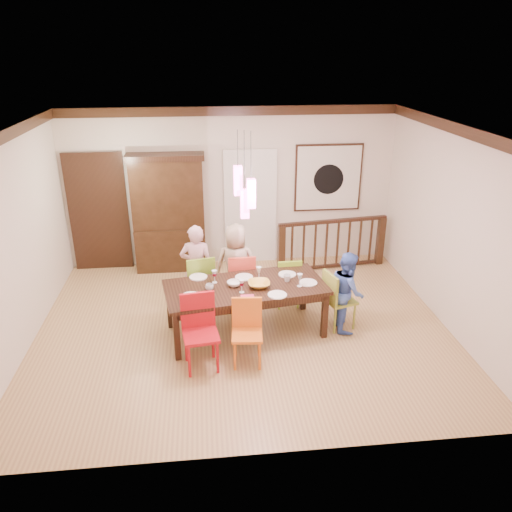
{
  "coord_description": "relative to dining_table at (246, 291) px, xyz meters",
  "views": [
    {
      "loc": [
        -0.5,
        -6.39,
        3.88
      ],
      "look_at": [
        0.21,
        0.18,
        1.07
      ],
      "focal_mm": 35.0,
      "sensor_mm": 36.0,
      "label": 1
    }
  ],
  "objects": [
    {
      "name": "cup_right",
      "position": [
        0.6,
        0.08,
        0.13
      ],
      "size": [
        0.14,
        0.14,
        0.1
      ],
      "primitive_type": "imported",
      "rotation": [
        0.0,
        0.0,
        0.31
      ],
      "color": "silver",
      "rests_on": "dining_table"
    },
    {
      "name": "cup_left",
      "position": [
        -0.5,
        -0.08,
        0.12
      ],
      "size": [
        0.13,
        0.13,
        0.09
      ],
      "primitive_type": "imported",
      "rotation": [
        0.0,
        0.0,
        0.14
      ],
      "color": "silver",
      "rests_on": "dining_table"
    },
    {
      "name": "chair_near_left",
      "position": [
        -0.64,
        -0.8,
        -0.11
      ],
      "size": [
        0.5,
        0.5,
        0.98
      ],
      "rotation": [
        0.0,
        0.0,
        0.13
      ],
      "color": "#B21019",
      "rests_on": "floor"
    },
    {
      "name": "serving_bowl",
      "position": [
        0.19,
        -0.05,
        0.12
      ],
      "size": [
        0.31,
        0.31,
        0.08
      ],
      "primitive_type": "imported",
      "rotation": [
        0.0,
        0.0,
        -0.01
      ],
      "color": "gold",
      "rests_on": "dining_table"
    },
    {
      "name": "wine_glass_a",
      "position": [
        -0.43,
        0.15,
        0.17
      ],
      "size": [
        0.08,
        0.08,
        0.19
      ],
      "primitive_type": null,
      "color": "#590C19",
      "rests_on": "dining_table"
    },
    {
      "name": "pendant_cluster",
      "position": [
        0.0,
        -0.0,
        1.43
      ],
      "size": [
        0.27,
        0.21,
        1.14
      ],
      "color": "#FF4CAE",
      "rests_on": "ceiling"
    },
    {
      "name": "crown_molding",
      "position": [
        -0.03,
        0.12,
        2.15
      ],
      "size": [
        6.0,
        5.0,
        0.16
      ],
      "primitive_type": null,
      "color": "black",
      "rests_on": "wall_back"
    },
    {
      "name": "wall_left",
      "position": [
        -3.03,
        0.12,
        0.78
      ],
      "size": [
        0.0,
        5.0,
        5.0
      ],
      "primitive_type": "plane",
      "rotation": [
        1.57,
        0.0,
        1.57
      ],
      "color": "beige",
      "rests_on": "floor"
    },
    {
      "name": "wall_right",
      "position": [
        2.97,
        0.12,
        0.78
      ],
      "size": [
        0.0,
        5.0,
        5.0
      ],
      "primitive_type": "plane",
      "rotation": [
        1.57,
        0.0,
        -1.57
      ],
      "color": "beige",
      "rests_on": "floor"
    },
    {
      "name": "person_far_left",
      "position": [
        -0.68,
        0.8,
        0.03
      ],
      "size": [
        0.54,
        0.39,
        1.39
      ],
      "primitive_type": "imported",
      "rotation": [
        0.0,
        0.0,
        3.03
      ],
      "color": "#F2B8C7",
      "rests_on": "floor"
    },
    {
      "name": "person_far_mid",
      "position": [
        -0.07,
        0.89,
        0.0
      ],
      "size": [
        0.72,
        0.53,
        1.35
      ],
      "primitive_type": "imported",
      "rotation": [
        0.0,
        0.0,
        2.99
      ],
      "color": "#BBA68E",
      "rests_on": "floor"
    },
    {
      "name": "dining_table",
      "position": [
        0.0,
        0.0,
        0.0
      ],
      "size": [
        2.38,
        1.36,
        0.75
      ],
      "rotation": [
        0.0,
        0.0,
        0.16
      ],
      "color": "black",
      "rests_on": "floor"
    },
    {
      "name": "plate_near_mid",
      "position": [
        0.4,
        -0.34,
        0.09
      ],
      "size": [
        0.26,
        0.26,
        0.01
      ],
      "primitive_type": "cylinder",
      "color": "white",
      "rests_on": "dining_table"
    },
    {
      "name": "wine_glass_d",
      "position": [
        0.75,
        -0.1,
        0.17
      ],
      "size": [
        0.08,
        0.08,
        0.19
      ],
      "primitive_type": null,
      "color": "silver",
      "rests_on": "dining_table"
    },
    {
      "name": "chair_near_mid",
      "position": [
        -0.05,
        -0.77,
        -0.17
      ],
      "size": [
        0.43,
        0.43,
        0.87
      ],
      "rotation": [
        0.0,
        0.0,
        -0.09
      ],
      "color": "orange",
      "rests_on": "floor"
    },
    {
      "name": "white_doorway",
      "position": [
        0.32,
        2.59,
        0.38
      ],
      "size": [
        0.97,
        0.05,
        2.22
      ],
      "primitive_type": "cube",
      "color": "silver",
      "rests_on": "wall_back"
    },
    {
      "name": "chair_far_left",
      "position": [
        -0.65,
        0.74,
        -0.13
      ],
      "size": [
        0.51,
        0.51,
        0.95
      ],
      "rotation": [
        0.0,
        0.0,
        3.34
      ],
      "color": "#81B12F",
      "rests_on": "floor"
    },
    {
      "name": "plate_near_left",
      "position": [
        -0.76,
        -0.25,
        0.09
      ],
      "size": [
        0.26,
        0.26,
        0.01
      ],
      "primitive_type": "cylinder",
      "color": "white",
      "rests_on": "dining_table"
    },
    {
      "name": "chair_far_right",
      "position": [
        0.73,
        0.76,
        -0.2
      ],
      "size": [
        0.39,
        0.39,
        0.83
      ],
      "rotation": [
        0.0,
        0.0,
        3.18
      ],
      "color": "#8DC026",
      "rests_on": "floor"
    },
    {
      "name": "china_hutch",
      "position": [
        -1.17,
        2.42,
        0.41
      ],
      "size": [
        1.35,
        0.46,
        2.14
      ],
      "color": "black",
      "rests_on": "floor"
    },
    {
      "name": "balustrade",
      "position": [
        1.78,
        2.07,
        -0.17
      ],
      "size": [
        2.08,
        0.34,
        0.96
      ],
      "rotation": [
        0.0,
        0.0,
        0.13
      ],
      "color": "black",
      "rests_on": "floor"
    },
    {
      "name": "wine_glass_c",
      "position": [
        -0.07,
        -0.2,
        0.17
      ],
      "size": [
        0.08,
        0.08,
        0.19
      ],
      "primitive_type": null,
      "color": "#590C19",
      "rests_on": "dining_table"
    },
    {
      "name": "plate_far_left",
      "position": [
        -0.66,
        0.34,
        0.09
      ],
      "size": [
        0.26,
        0.26,
        0.01
      ],
      "primitive_type": "cylinder",
      "color": "white",
      "rests_on": "dining_table"
    },
    {
      "name": "plate_far_right",
      "position": [
        0.64,
        0.29,
        0.09
      ],
      "size": [
        0.26,
        0.26,
        0.01
      ],
      "primitive_type": "cylinder",
      "color": "white",
      "rests_on": "dining_table"
    },
    {
      "name": "chair_end_right",
      "position": [
        1.38,
        0.02,
        -0.16
      ],
      "size": [
        0.5,
        0.5,
        0.89
      ],
      "rotation": [
        0.0,
        0.0,
        1.85
      ],
      "color": "olive",
      "rests_on": "floor"
    },
    {
      "name": "wine_glass_b",
      "position": [
        0.21,
        0.19,
        0.17
      ],
      "size": [
        0.08,
        0.08,
        0.19
      ],
      "primitive_type": null,
      "color": "silver",
      "rests_on": "dining_table"
    },
    {
      "name": "ceiling",
      "position": [
        -0.03,
        0.12,
        2.23
      ],
      "size": [
        6.0,
        6.0,
        0.0
      ],
      "primitive_type": "plane",
      "rotation": [
        3.14,
        0.0,
        0.0
      ],
      "color": "white",
      "rests_on": "wall_back"
    },
    {
      "name": "plate_end_right",
      "position": [
        0.89,
        -0.01,
        0.09
      ],
      "size": [
        0.26,
        0.26,
        0.01
      ],
      "primitive_type": "cylinder",
      "color": "white",
      "rests_on": "dining_table"
    },
    {
      "name": "plate_far_mid",
      "position": [
        0.0,
        0.27,
        0.09
      ],
      "size": [
        0.26,
        0.26,
        0.01
      ],
      "primitive_type": "cylinder",
      "color": "white",
      "rests_on": "dining_table"
    },
    {
      "name": "painting",
      "position": [
        1.77,
        2.58,
        0.93
      ],
      "size": [
        1.25,
        0.06,
        1.25
      ],
      "color": "black",
      "rests_on": "wall_back"
    },
    {
      "name": "small_bowl",
      "position": [
        -0.16,
        0.02,
        0.11
      ],
      "size": [
        0.24,
        0.24,
        0.06
      ],
      "primitive_type": "imported",
      "rotation": [
        0.0,
        0.0,
        -0.19
      ],
      "color": "white",
      "rests_on": "dining_table"
    },
    {
      "name": "wall_back",
      "position": [
        -0.03,
        2.62,
        0.78
      ],
      "size": [
        6.0,
        0.0,
        6.0
      ],
      "primitive_type": "plane",
      "rotation": [
        1.57,
        0.0,
        0.0
      ],
      "color": "beige",
      "rests_on": "floor"
    },
    {
      "name": "person_end_right",
      "position": [
        1.47,
        -0.02,
        -0.08
      ],
      "size": [
        0.49,
        0.61,
        1.19
      ],
      "primitive_type": "imported",
      "rotation": [
        0.0,
        0.0,
        1.51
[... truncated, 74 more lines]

